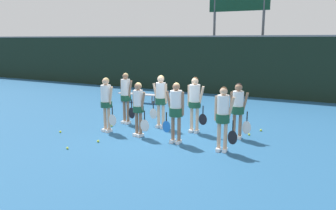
% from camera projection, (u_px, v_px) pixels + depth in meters
% --- Properties ---
extents(ground_plane, '(140.00, 140.00, 0.00)m').
position_uv_depth(ground_plane, '(168.00, 135.00, 10.32)').
color(ground_plane, '#235684').
extents(fence_windscreen, '(60.00, 0.08, 3.16)m').
position_uv_depth(fence_windscreen, '(239.00, 66.00, 17.14)').
color(fence_windscreen, black).
rests_on(fence_windscreen, ground_plane).
extents(scoreboard, '(3.41, 0.15, 6.21)m').
position_uv_depth(scoreboard, '(239.00, 6.00, 18.27)').
color(scoreboard, '#515156').
rests_on(scoreboard, ground_plane).
extents(bench_courtside, '(2.00, 0.51, 0.42)m').
position_uv_depth(bench_courtside, '(138.00, 95.00, 15.55)').
color(bench_courtside, '#B2B2B7').
rests_on(bench_courtside, ground_plane).
extents(player_0, '(0.64, 0.37, 1.77)m').
position_uv_depth(player_0, '(106.00, 100.00, 10.49)').
color(player_0, tan).
rests_on(player_0, ground_plane).
extents(player_1, '(0.62, 0.34, 1.68)m').
position_uv_depth(player_1, '(139.00, 105.00, 10.00)').
color(player_1, '#8C664C').
rests_on(player_1, ground_plane).
extents(player_2, '(0.67, 0.40, 1.77)m').
position_uv_depth(player_2, '(176.00, 107.00, 9.34)').
color(player_2, '#8C664C').
rests_on(player_2, ground_plane).
extents(player_3, '(0.63, 0.36, 1.75)m').
position_uv_depth(player_3, '(223.00, 114.00, 8.63)').
color(player_3, tan).
rests_on(player_3, ground_plane).
extents(player_4, '(0.63, 0.37, 1.81)m').
position_uv_depth(player_4, '(126.00, 94.00, 11.53)').
color(player_4, '#8C664C').
rests_on(player_4, ground_plane).
extents(player_5, '(0.66, 0.38, 1.79)m').
position_uv_depth(player_5, '(161.00, 96.00, 10.97)').
color(player_5, beige).
rests_on(player_5, ground_plane).
extents(player_6, '(0.67, 0.39, 1.80)m').
position_uv_depth(player_6, '(195.00, 99.00, 10.41)').
color(player_6, beige).
rests_on(player_6, ground_plane).
extents(player_7, '(0.65, 0.38, 1.69)m').
position_uv_depth(player_7, '(238.00, 106.00, 9.80)').
color(player_7, '#8C664C').
rests_on(player_7, ground_plane).
extents(tennis_ball_0, '(0.07, 0.07, 0.07)m').
position_uv_depth(tennis_ball_0, '(261.00, 130.00, 10.72)').
color(tennis_ball_0, '#CCE033').
rests_on(tennis_ball_0, ground_plane).
extents(tennis_ball_1, '(0.07, 0.07, 0.07)m').
position_uv_depth(tennis_ball_1, '(140.00, 117.00, 12.60)').
color(tennis_ball_1, '#CCE033').
rests_on(tennis_ball_1, ground_plane).
extents(tennis_ball_2, '(0.07, 0.07, 0.07)m').
position_uv_depth(tennis_ball_2, '(60.00, 132.00, 10.55)').
color(tennis_ball_2, '#CCE033').
rests_on(tennis_ball_2, ground_plane).
extents(tennis_ball_3, '(0.07, 0.07, 0.07)m').
position_uv_depth(tennis_ball_3, '(166.00, 123.00, 11.59)').
color(tennis_ball_3, '#CCE033').
rests_on(tennis_ball_3, ground_plane).
extents(tennis_ball_4, '(0.07, 0.07, 0.07)m').
position_uv_depth(tennis_ball_4, '(98.00, 141.00, 9.57)').
color(tennis_ball_4, '#CCE033').
rests_on(tennis_ball_4, ground_plane).
extents(tennis_ball_5, '(0.07, 0.07, 0.07)m').
position_uv_depth(tennis_ball_5, '(249.00, 134.00, 10.24)').
color(tennis_ball_5, '#CCE033').
rests_on(tennis_ball_5, ground_plane).
extents(tennis_ball_6, '(0.07, 0.07, 0.07)m').
position_uv_depth(tennis_ball_6, '(130.00, 114.00, 13.01)').
color(tennis_ball_6, '#CCE033').
rests_on(tennis_ball_6, ground_plane).
extents(tennis_ball_7, '(0.07, 0.07, 0.07)m').
position_uv_depth(tennis_ball_7, '(112.00, 126.00, 11.27)').
color(tennis_ball_7, '#CCE033').
rests_on(tennis_ball_7, ground_plane).
extents(tennis_ball_8, '(0.07, 0.07, 0.07)m').
position_uv_depth(tennis_ball_8, '(133.00, 115.00, 12.82)').
color(tennis_ball_8, '#CCE033').
rests_on(tennis_ball_8, ground_plane).
extents(tennis_ball_9, '(0.06, 0.06, 0.06)m').
position_uv_depth(tennis_ball_9, '(67.00, 148.00, 8.97)').
color(tennis_ball_9, '#CCE033').
rests_on(tennis_ball_9, ground_plane).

